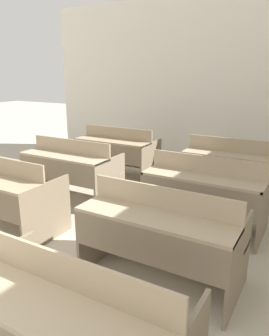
{
  "coord_description": "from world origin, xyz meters",
  "views": [
    {
      "loc": [
        2.09,
        0.3,
        1.79
      ],
      "look_at": [
        0.31,
        3.4,
        0.73
      ],
      "focal_mm": 35.0,
      "sensor_mm": 36.0,
      "label": 1
    }
  ],
  "objects_px": {
    "bench_back_left": "(117,151)",
    "bench_second_right": "(161,233)",
    "bench_front_right": "(67,323)",
    "bench_back_right": "(232,166)",
    "bench_third_right": "(205,191)",
    "bench_second_left": "(1,192)",
    "bench_third_left": "(71,167)"
  },
  "relations": [
    {
      "from": "bench_third_right",
      "to": "bench_back_left",
      "type": "xyz_separation_m",
      "value": [
        -1.98,
        1.19,
        0.0
      ]
    },
    {
      "from": "bench_second_right",
      "to": "bench_third_left",
      "type": "relative_size",
      "value": 1.0
    },
    {
      "from": "bench_third_left",
      "to": "bench_front_right",
      "type": "bearing_deg",
      "value": -49.87
    },
    {
      "from": "bench_second_right",
      "to": "bench_back_left",
      "type": "height_order",
      "value": "same"
    },
    {
      "from": "bench_third_left",
      "to": "bench_back_right",
      "type": "bearing_deg",
      "value": 31.07
    },
    {
      "from": "bench_front_right",
      "to": "bench_back_right",
      "type": "bearing_deg",
      "value": 89.88
    },
    {
      "from": "bench_second_right",
      "to": "bench_third_right",
      "type": "xyz_separation_m",
      "value": [
        -0.0,
        1.19,
        0.0
      ]
    },
    {
      "from": "bench_front_right",
      "to": "bench_back_left",
      "type": "height_order",
      "value": "same"
    },
    {
      "from": "bench_third_left",
      "to": "bench_back_right",
      "type": "distance_m",
      "value": 2.34
    },
    {
      "from": "bench_third_right",
      "to": "bench_third_left",
      "type": "bearing_deg",
      "value": -179.27
    },
    {
      "from": "bench_second_left",
      "to": "bench_third_left",
      "type": "xyz_separation_m",
      "value": [
        0.02,
        1.18,
        0.0
      ]
    },
    {
      "from": "bench_front_right",
      "to": "bench_third_right",
      "type": "bearing_deg",
      "value": 90.2
    },
    {
      "from": "bench_third_left",
      "to": "bench_second_right",
      "type": "bearing_deg",
      "value": -30.26
    },
    {
      "from": "bench_front_right",
      "to": "bench_second_right",
      "type": "relative_size",
      "value": 1.0
    },
    {
      "from": "bench_front_right",
      "to": "bench_back_left",
      "type": "distance_m",
      "value": 4.1
    },
    {
      "from": "bench_second_right",
      "to": "bench_back_left",
      "type": "xyz_separation_m",
      "value": [
        -1.98,
        2.37,
        0.0
      ]
    },
    {
      "from": "bench_third_right",
      "to": "bench_back_right",
      "type": "height_order",
      "value": "same"
    },
    {
      "from": "bench_second_right",
      "to": "bench_back_right",
      "type": "relative_size",
      "value": 1.0
    },
    {
      "from": "bench_front_right",
      "to": "bench_third_left",
      "type": "distance_m",
      "value": 3.1
    },
    {
      "from": "bench_second_right",
      "to": "bench_third_left",
      "type": "xyz_separation_m",
      "value": [
        -1.99,
        1.16,
        0.0
      ]
    },
    {
      "from": "bench_front_right",
      "to": "bench_back_right",
      "type": "relative_size",
      "value": 1.0
    },
    {
      "from": "bench_front_right",
      "to": "bench_third_right",
      "type": "distance_m",
      "value": 2.4
    },
    {
      "from": "bench_back_right",
      "to": "bench_third_left",
      "type": "bearing_deg",
      "value": -148.93
    },
    {
      "from": "bench_second_left",
      "to": "bench_second_right",
      "type": "height_order",
      "value": "same"
    },
    {
      "from": "bench_second_left",
      "to": "bench_third_left",
      "type": "distance_m",
      "value": 1.18
    },
    {
      "from": "bench_second_right",
      "to": "bench_third_right",
      "type": "distance_m",
      "value": 1.19
    },
    {
      "from": "bench_second_left",
      "to": "bench_front_right",
      "type": "bearing_deg",
      "value": -30.5
    },
    {
      "from": "bench_back_left",
      "to": "bench_second_right",
      "type": "bearing_deg",
      "value": -50.12
    },
    {
      "from": "bench_back_left",
      "to": "bench_second_left",
      "type": "bearing_deg",
      "value": -90.69
    },
    {
      "from": "bench_second_left",
      "to": "bench_back_left",
      "type": "relative_size",
      "value": 1.0
    },
    {
      "from": "bench_second_right",
      "to": "bench_back_right",
      "type": "distance_m",
      "value": 2.37
    },
    {
      "from": "bench_front_right",
      "to": "bench_third_left",
      "type": "height_order",
      "value": "same"
    }
  ]
}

